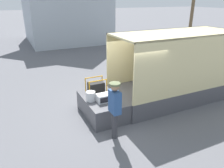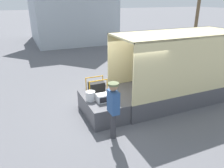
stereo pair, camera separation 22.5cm
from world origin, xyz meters
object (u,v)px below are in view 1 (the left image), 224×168
orange_bucket (91,96)px  microwave (105,98)px  box_truck (204,73)px  portable_generator (97,87)px  worker_person (115,105)px

orange_bucket → microwave: bearing=-33.5°
box_truck → portable_generator: box_truck is taller
portable_generator → orange_bucket: bearing=-127.7°
box_truck → worker_person: size_ratio=3.98×
box_truck → worker_person: bearing=-164.2°
portable_generator → worker_person: worker_person is taller
portable_generator → orange_bucket: size_ratio=2.19×
box_truck → portable_generator: size_ratio=10.01×
box_truck → portable_generator: 5.00m
microwave → portable_generator: portable_generator is taller
box_truck → worker_person: box_truck is taller
microwave → portable_generator: 0.87m
worker_person → portable_generator: bearing=83.9°
portable_generator → worker_person: 2.03m
portable_generator → worker_person: bearing=-96.1°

